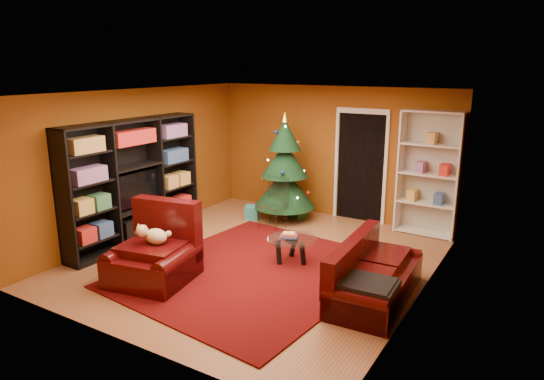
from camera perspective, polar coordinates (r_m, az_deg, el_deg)
The scene contains 18 objects.
floor at distance 7.78m, azimuth -1.54°, elevation -8.33°, with size 5.00×5.50×0.05m, color brown.
ceiling at distance 7.18m, azimuth -1.68°, elevation 11.56°, with size 5.00×5.50×0.05m, color silver.
wall_back at distance 9.77m, azimuth 7.23°, elevation 4.43°, with size 5.00×0.05×2.60m, color brown.
wall_left at distance 8.95m, azimuth -15.37°, elevation 3.10°, with size 0.05×5.50×2.60m, color brown.
wall_right at distance 6.41m, azimuth 17.78°, elevation -1.55°, with size 0.05×5.50×2.60m, color brown.
doorway at distance 9.55m, azimuth 10.36°, elevation 2.55°, with size 1.06×0.60×2.16m, color black, non-canonical shape.
rug at distance 7.33m, azimuth -2.23°, elevation -9.54°, with size 3.11×3.62×0.02m, color #530809.
media_unit at distance 8.57m, azimuth -15.95°, elevation 0.90°, with size 0.42×2.76×2.12m, color black, non-canonical shape.
christmas_tree at distance 9.45m, azimuth 1.50°, elevation 2.60°, with size 1.20×1.20×2.15m, color black, non-canonical shape.
gift_box_teal at distance 9.70m, azimuth -2.37°, elevation -2.62°, with size 0.27×0.27×0.27m, color teal.
gift_box_green at distance 9.75m, azimuth 3.06°, elevation -2.52°, with size 0.27×0.27×0.27m, color #1D581E.
gift_box_red at distance 10.01m, azimuth -2.14°, elevation -2.29°, with size 0.20×0.20×0.20m, color #A20E15.
white_bookshelf at distance 9.02m, azimuth 17.97°, elevation 1.77°, with size 1.06×0.38×2.29m, color white, non-canonical shape.
armchair at distance 7.06m, azimuth -13.93°, elevation -7.08°, with size 1.15×1.15×0.90m, color #310607, non-canonical shape.
dog at distance 7.00m, azimuth -13.47°, elevation -5.33°, with size 0.40×0.30×0.29m, color beige, non-canonical shape.
sofa at distance 6.56m, azimuth 12.19°, elevation -9.21°, with size 1.83×0.82×0.79m, color #310607, non-canonical shape.
coffee_table at distance 7.58m, azimuth 2.32°, elevation -7.08°, with size 0.78×0.78×0.49m, color gray, non-canonical shape.
acrylic_chair at distance 9.05m, azimuth 0.07°, elevation -1.89°, with size 0.45×0.49×0.88m, color #66605B, non-canonical shape.
Camera 1 is at (3.87, -6.03, 3.01)m, focal length 32.00 mm.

